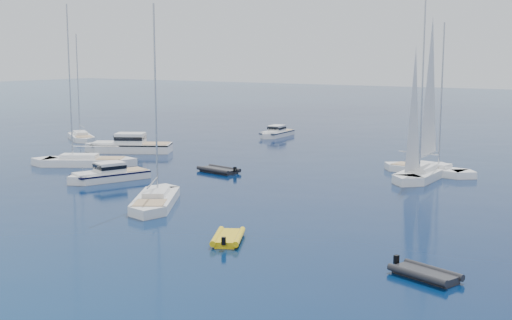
{
  "coord_description": "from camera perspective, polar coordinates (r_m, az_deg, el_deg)",
  "views": [
    {
      "loc": [
        34.91,
        -21.82,
        10.96
      ],
      "look_at": [
        4.03,
        25.61,
        2.2
      ],
      "focal_mm": 48.3,
      "sensor_mm": 36.0,
      "label": 1
    }
  ],
  "objects": [
    {
      "name": "sailboat_far_l",
      "position": [
        91.49,
        -14.28,
        1.65
      ],
      "size": [
        9.26,
        7.35,
        13.96
      ],
      "primitive_type": null,
      "rotation": [
        0.0,
        0.0,
        0.98
      ],
      "color": "white",
      "rests_on": "ground"
    },
    {
      "name": "sailboat_sails_r",
      "position": [
        63.18,
        13.68,
        -1.44
      ],
      "size": [
        2.97,
        11.14,
        16.35
      ],
      "primitive_type": null,
      "rotation": [
        0.0,
        0.0,
        3.15
      ],
      "color": "white",
      "rests_on": "ground"
    },
    {
      "name": "motor_cruiser_centre",
      "position": [
        78.78,
        -10.48,
        0.66
      ],
      "size": [
        10.7,
        8.0,
        2.75
      ],
      "primitive_type": null,
      "rotation": [
        0.0,
        0.0,
        2.09
      ],
      "color": "silver",
      "rests_on": "ground"
    },
    {
      "name": "sailboat_mid_r",
      "position": [
        51.05,
        -8.31,
        -3.69
      ],
      "size": [
        7.72,
        10.11,
        15.09
      ],
      "primitive_type": null,
      "rotation": [
        0.0,
        0.0,
        0.56
      ],
      "color": "silver",
      "rests_on": "ground"
    },
    {
      "name": "sailboat_centre",
      "position": [
        65.5,
        14.1,
        -1.1
      ],
      "size": [
        9.92,
        3.7,
        14.23
      ],
      "primitive_type": null,
      "rotation": [
        0.0,
        0.0,
        4.59
      ],
      "color": "white",
      "rests_on": "ground"
    },
    {
      "name": "tender_yellow",
      "position": [
        40.93,
        -2.32,
        -6.74
      ],
      "size": [
        3.47,
        4.17,
        0.95
      ],
      "primitive_type": null,
      "rotation": [
        0.0,
        0.0,
        0.48
      ],
      "color": "gold",
      "rests_on": "ground"
    },
    {
      "name": "motor_cruiser_horizon",
      "position": [
        92.01,
        1.69,
        1.96
      ],
      "size": [
        2.8,
        7.5,
        1.93
      ],
      "primitive_type": null,
      "rotation": [
        0.0,
        0.0,
        3.22
      ],
      "color": "white",
      "rests_on": "ground"
    },
    {
      "name": "tender_grey_far",
      "position": [
        64.38,
        -3.11,
        -1.02
      ],
      "size": [
        4.62,
        3.0,
        0.95
      ],
      "primitive_type": null,
      "rotation": [
        0.0,
        0.0,
        1.4
      ],
      "color": "black",
      "rests_on": "ground"
    },
    {
      "name": "tender_grey_near",
      "position": [
        35.46,
        13.82,
        -9.47
      ],
      "size": [
        4.06,
        2.99,
        0.95
      ],
      "primitive_type": null,
      "rotation": [
        0.0,
        0.0,
        4.41
      ],
      "color": "black",
      "rests_on": "ground"
    },
    {
      "name": "motor_cruiser_left",
      "position": [
        61.44,
        -12.12,
        -1.68
      ],
      "size": [
        4.95,
        8.18,
        2.06
      ],
      "primitive_type": null,
      "rotation": [
        0.0,
        0.0,
        2.79
      ],
      "color": "silver",
      "rests_on": "ground"
    },
    {
      "name": "sailboat_mid_l",
      "position": [
        70.28,
        -14.05,
        -0.44
      ],
      "size": [
        10.95,
        8.23,
        16.28
      ],
      "primitive_type": null,
      "rotation": [
        0.0,
        0.0,
        2.12
      ],
      "color": "white",
      "rests_on": "ground"
    }
  ]
}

